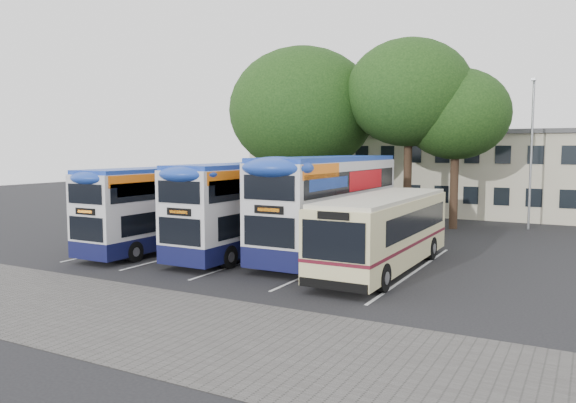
# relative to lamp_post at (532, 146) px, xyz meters

# --- Properties ---
(ground) EXTENTS (120.00, 120.00, 0.00)m
(ground) POSITION_rel_lamp_post_xyz_m (-6.00, -19.97, -5.08)
(ground) COLOR black
(ground) RESTS_ON ground
(paving_strip) EXTENTS (40.00, 6.00, 0.01)m
(paving_strip) POSITION_rel_lamp_post_xyz_m (-8.00, -24.97, -5.08)
(paving_strip) COLOR #595654
(paving_strip) RESTS_ON ground
(bay_lines) EXTENTS (14.12, 11.00, 0.01)m
(bay_lines) POSITION_rel_lamp_post_xyz_m (-9.75, -14.97, -5.08)
(bay_lines) COLOR silver
(bay_lines) RESTS_ON ground
(depot_building) EXTENTS (32.40, 8.40, 6.20)m
(depot_building) POSITION_rel_lamp_post_xyz_m (-6.00, 7.02, -1.93)
(depot_building) COLOR beige
(depot_building) RESTS_ON ground
(lamp_post) EXTENTS (0.25, 1.05, 9.06)m
(lamp_post) POSITION_rel_lamp_post_xyz_m (0.00, 0.00, 0.00)
(lamp_post) COLOR gray
(lamp_post) RESTS_ON ground
(tree_left) EXTENTS (9.82, 9.82, 11.65)m
(tree_left) POSITION_rel_lamp_post_xyz_m (-14.00, -2.92, 2.39)
(tree_left) COLOR black
(tree_left) RESTS_ON ground
(tree_mid) EXTENTS (7.71, 7.71, 11.57)m
(tree_mid) POSITION_rel_lamp_post_xyz_m (-6.75, -2.78, 3.19)
(tree_mid) COLOR black
(tree_mid) RESTS_ON ground
(tree_right) EXTENTS (6.45, 6.45, 9.72)m
(tree_right) POSITION_rel_lamp_post_xyz_m (-4.10, -1.90, 1.87)
(tree_right) COLOR black
(tree_right) RESTS_ON ground
(bus_dd_left) EXTENTS (2.33, 9.60, 4.00)m
(bus_dd_left) POSITION_rel_lamp_post_xyz_m (-15.01, -15.73, -2.88)
(bus_dd_left) COLOR #10133E
(bus_dd_left) RESTS_ON ground
(bus_dd_mid) EXTENTS (2.46, 10.16, 4.23)m
(bus_dd_mid) POSITION_rel_lamp_post_xyz_m (-10.74, -14.66, -2.75)
(bus_dd_mid) COLOR #10133E
(bus_dd_mid) RESTS_ON ground
(bus_dd_right) EXTENTS (2.64, 10.90, 4.54)m
(bus_dd_right) POSITION_rel_lamp_post_xyz_m (-7.24, -13.35, -2.58)
(bus_dd_right) COLOR #10133E
(bus_dd_right) RESTS_ON ground
(bus_single) EXTENTS (2.58, 10.15, 3.03)m
(bus_single) POSITION_rel_lamp_post_xyz_m (-3.98, -15.12, -3.37)
(bus_single) COLOR beige
(bus_single) RESTS_ON ground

